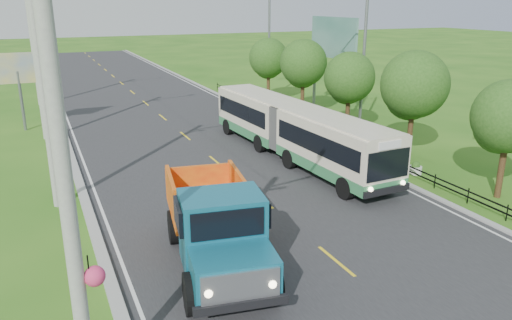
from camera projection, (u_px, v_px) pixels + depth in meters
ground at (336, 261)px, 16.86m from camera, size 240.00×240.00×0.00m
road at (177, 129)px, 34.26m from camera, size 14.00×120.00×0.02m
curb_left at (66, 140)px, 31.44m from camera, size 0.40×120.00×0.15m
curb_right at (271, 119)px, 37.02m from camera, size 0.30×120.00×0.10m
edge_line_left at (75, 139)px, 31.67m from camera, size 0.12×120.00×0.00m
edge_line_right at (265, 120)px, 36.84m from camera, size 0.12×120.00×0.00m
centre_dash at (336, 261)px, 16.86m from camera, size 0.12×2.20×0.00m
railing_right at (323, 133)px, 32.06m from camera, size 0.04×40.00×0.60m
pole_nearest at (69, 190)px, 9.55m from camera, size 3.51×0.44×10.00m
pole_near at (44, 88)px, 19.93m from camera, size 3.51×0.32×10.00m
pole_mid at (36, 58)px, 30.37m from camera, size 3.51×0.32×10.00m
pole_far at (33, 44)px, 40.81m from camera, size 3.51×0.32×10.00m
tree_second at (507, 120)px, 21.48m from camera, size 3.18×3.26×5.30m
tree_third at (413, 88)px, 26.56m from camera, size 3.60×3.62×6.00m
tree_fourth at (349, 80)px, 31.90m from camera, size 3.24×3.31×5.40m
tree_fifth at (303, 65)px, 37.04m from camera, size 3.48×3.52×5.80m
tree_back at (268, 60)px, 42.32m from camera, size 3.30×3.36×5.50m
streetlight_mid at (362, 59)px, 31.69m from camera, size 3.02×0.20×9.07m
streetlight_far at (267, 43)px, 43.87m from camera, size 3.02×0.20×9.07m
planter_near at (416, 168)px, 25.34m from camera, size 0.64×0.64×0.67m
planter_mid at (331, 132)px, 32.30m from camera, size 0.64×0.64×0.67m
planter_far at (276, 109)px, 39.26m from camera, size 0.64×0.64×0.67m
billboard_left at (18, 73)px, 32.87m from camera, size 3.00×0.20×5.20m
billboard_right at (333, 44)px, 37.42m from camera, size 0.24×6.00×7.30m
bus at (294, 127)px, 27.41m from camera, size 3.29×15.40×2.95m
dump_truck at (216, 221)px, 16.08m from camera, size 3.66×7.24×2.91m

